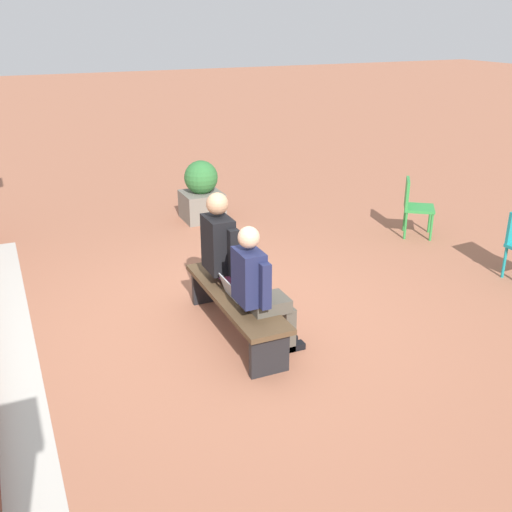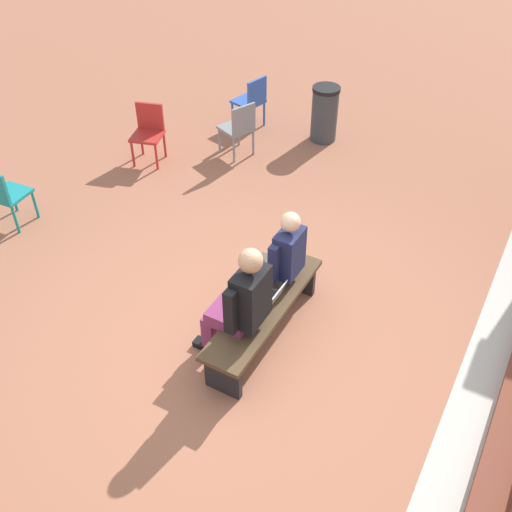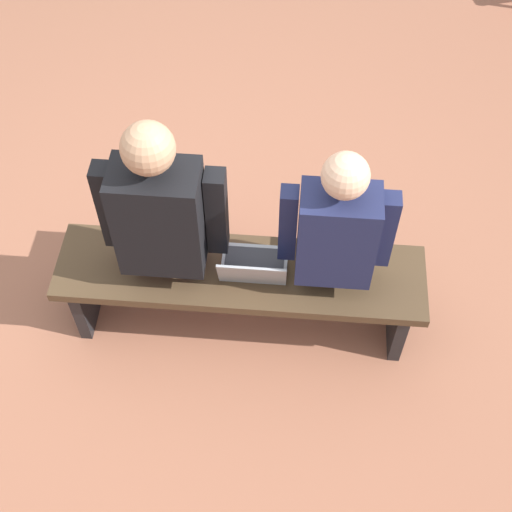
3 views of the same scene
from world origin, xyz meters
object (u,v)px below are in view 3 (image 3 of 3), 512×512
object	(u,v)px
person_adult	(167,216)
person_student	(335,234)
bench	(241,281)
laptop	(253,267)

from	to	relation	value
person_adult	person_student	bearing A→B (deg)	179.56
bench	person_adult	size ratio (longest dim) A/B	1.29
bench	person_student	world-z (taller)	person_student
person_adult	laptop	world-z (taller)	person_adult
bench	person_student	size ratio (longest dim) A/B	1.39
person_student	laptop	xyz separation A→B (m)	(0.37, 0.08, -0.20)
person_student	laptop	distance (m)	0.43
laptop	bench	bearing A→B (deg)	-10.36
bench	person_adult	world-z (taller)	person_adult
person_student	person_adult	distance (m)	0.78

